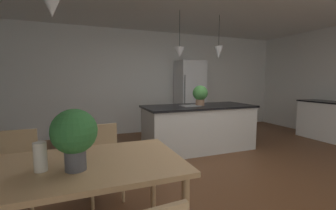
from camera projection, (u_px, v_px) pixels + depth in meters
name	position (u px, v px, depth m)	size (l,w,h in m)	color
ground_plane	(213.00, 179.00, 3.25)	(10.00, 8.40, 0.04)	brown
wall_back_kitchen	(149.00, 82.00, 6.11)	(10.00, 0.12, 2.70)	silver
dining_table	(53.00, 175.00, 1.70)	(2.00, 0.98, 0.76)	tan
chair_far_right	(104.00, 159.00, 2.68)	(0.43, 0.43, 0.87)	tan
chair_far_left	(16.00, 170.00, 2.36)	(0.41, 0.41, 0.87)	tan
kitchen_island	(199.00, 127.00, 4.56)	(2.23, 0.96, 0.91)	silver
refrigerator	(190.00, 96.00, 6.16)	(0.70, 0.67, 1.93)	silver
pendant_over_island_main	(180.00, 52.00, 4.24)	(0.19, 0.19, 0.86)	black
pendant_over_island_aux	(219.00, 52.00, 4.55)	(0.18, 0.18, 0.86)	black
potted_plant_on_island	(200.00, 94.00, 4.50)	(0.30, 0.30, 0.40)	#8C664C
potted_plant_on_table	(74.00, 134.00, 1.61)	(0.32, 0.32, 0.45)	#4C4C51
vase_on_dining_table	(40.00, 157.00, 1.61)	(0.09, 0.09, 0.21)	silver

